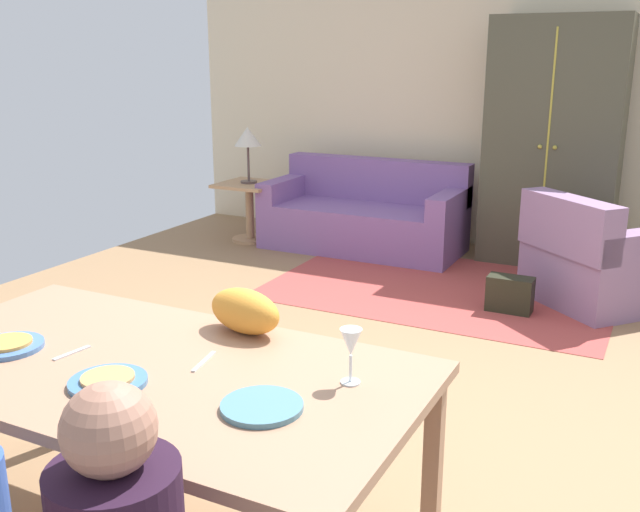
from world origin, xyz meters
name	(u,v)px	position (x,y,z in m)	size (l,w,h in m)	color
ground_plane	(379,368)	(0.00, 0.49, -0.01)	(6.63, 6.18, 0.02)	#906D4A
back_wall	(512,103)	(0.00, 3.63, 1.35)	(6.63, 0.10, 2.70)	beige
dining_table	(147,381)	(-0.11, -1.40, 0.69)	(1.92, 1.00, 0.76)	#A0755A
plate_near_man	(8,346)	(-0.64, -1.52, 0.77)	(0.25, 0.25, 0.02)	#456EA8
pizza_near_man	(7,342)	(-0.64, -1.52, 0.78)	(0.17, 0.17, 0.01)	gold
plate_near_child	(108,382)	(-0.11, -1.58, 0.77)	(0.25, 0.25, 0.02)	teal
pizza_near_child	(108,378)	(-0.11, -1.58, 0.78)	(0.17, 0.17, 0.01)	#D89351
plate_near_woman	(262,406)	(0.42, -1.50, 0.77)	(0.25, 0.25, 0.02)	teal
wine_glass	(351,345)	(0.58, -1.22, 0.89)	(0.07, 0.07, 0.19)	silver
fork	(72,353)	(-0.40, -1.45, 0.76)	(0.02, 0.15, 0.01)	silver
knife	(204,361)	(0.06, -1.30, 0.76)	(0.01, 0.17, 0.01)	silver
cat	(245,311)	(0.04, -1.00, 0.84)	(0.32, 0.16, 0.17)	orange
area_rug	(441,288)	(-0.12, 2.09, 0.00)	(2.60, 1.80, 0.01)	#A8413D
couch	(365,217)	(-1.15, 2.95, 0.30)	(1.84, 0.86, 0.82)	#825C9C
armchair	(596,262)	(0.99, 2.25, 0.32)	(1.21, 1.21, 0.82)	gray
armoire	(553,143)	(0.46, 3.24, 1.05)	(1.10, 0.59, 2.10)	#4A4836
side_table	(249,203)	(-2.28, 2.69, 0.38)	(0.56, 0.56, 0.58)	tan
table_lamp	(248,139)	(-2.28, 2.69, 1.01)	(0.26, 0.26, 0.54)	#52413F
handbag	(510,294)	(0.47, 1.79, 0.13)	(0.32, 0.16, 0.26)	black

